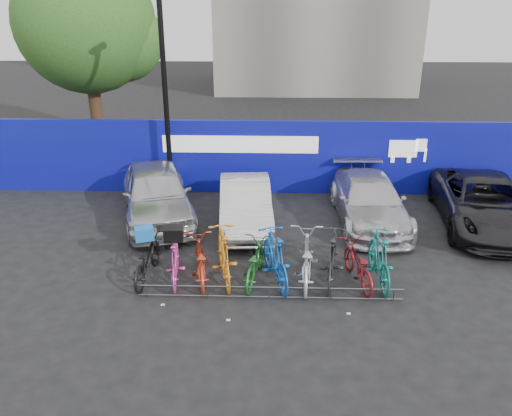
{
  "coord_description": "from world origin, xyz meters",
  "views": [
    {
      "loc": [
        0.01,
        -9.66,
        5.7
      ],
      "look_at": [
        -0.36,
        2.0,
        1.02
      ],
      "focal_mm": 35.0,
      "sensor_mm": 36.0,
      "label": 1
    }
  ],
  "objects_px": {
    "bike_rack": "(269,292)",
    "bike_1": "(175,261)",
    "bike_3": "(224,255)",
    "bike_8": "(358,264)",
    "bike_4": "(254,262)",
    "bike_5": "(275,258)",
    "car_2": "(369,200)",
    "tree": "(93,26)",
    "car_3": "(484,203)",
    "lamppost": "(165,95)",
    "bike_6": "(306,258)",
    "car_1": "(245,204)",
    "bike_2": "(200,260)",
    "car_0": "(157,193)",
    "bike_7": "(332,257)",
    "bike_0": "(147,259)",
    "bike_9": "(379,258)"
  },
  "relations": [
    {
      "from": "bike_4",
      "to": "bike_5",
      "type": "distance_m",
      "value": 0.49
    },
    {
      "from": "bike_7",
      "to": "bike_9",
      "type": "xyz_separation_m",
      "value": [
        1.03,
        -0.01,
        -0.0
      ]
    },
    {
      "from": "tree",
      "to": "bike_6",
      "type": "xyz_separation_m",
      "value": [
        7.57,
        -9.85,
        -4.52
      ]
    },
    {
      "from": "bike_rack",
      "to": "bike_1",
      "type": "height_order",
      "value": "bike_1"
    },
    {
      "from": "car_1",
      "to": "bike_2",
      "type": "xyz_separation_m",
      "value": [
        -0.86,
        -3.07,
        -0.17
      ]
    },
    {
      "from": "car_0",
      "to": "bike_7",
      "type": "distance_m",
      "value": 5.8
    },
    {
      "from": "car_2",
      "to": "bike_8",
      "type": "height_order",
      "value": "car_2"
    },
    {
      "from": "tree",
      "to": "lamppost",
      "type": "distance_m",
      "value": 6.14
    },
    {
      "from": "bike_2",
      "to": "car_0",
      "type": "bearing_deg",
      "value": -74.93
    },
    {
      "from": "bike_3",
      "to": "bike_4",
      "type": "relative_size",
      "value": 1.15
    },
    {
      "from": "bike_5",
      "to": "car_0",
      "type": "bearing_deg",
      "value": -60.93
    },
    {
      "from": "bike_5",
      "to": "bike_8",
      "type": "xyz_separation_m",
      "value": [
        1.82,
        0.01,
        -0.14
      ]
    },
    {
      "from": "car_1",
      "to": "bike_5",
      "type": "bearing_deg",
      "value": -79.88
    },
    {
      "from": "bike_rack",
      "to": "bike_1",
      "type": "xyz_separation_m",
      "value": [
        -2.09,
        0.7,
        0.34
      ]
    },
    {
      "from": "bike_3",
      "to": "bike_8",
      "type": "distance_m",
      "value": 2.97
    },
    {
      "from": "car_0",
      "to": "bike_6",
      "type": "relative_size",
      "value": 2.2
    },
    {
      "from": "bike_rack",
      "to": "bike_2",
      "type": "distance_m",
      "value": 1.77
    },
    {
      "from": "lamppost",
      "to": "bike_7",
      "type": "relative_size",
      "value": 3.11
    },
    {
      "from": "bike_rack",
      "to": "car_2",
      "type": "distance_m",
      "value": 5.08
    },
    {
      "from": "bike_5",
      "to": "bike_1",
      "type": "bearing_deg",
      "value": -14.08
    },
    {
      "from": "bike_0",
      "to": "bike_8",
      "type": "xyz_separation_m",
      "value": [
        4.7,
        -0.05,
        -0.03
      ]
    },
    {
      "from": "car_3",
      "to": "car_0",
      "type": "bearing_deg",
      "value": -174.4
    },
    {
      "from": "car_3",
      "to": "bike_5",
      "type": "xyz_separation_m",
      "value": [
        -5.81,
        -3.29,
        -0.09
      ]
    },
    {
      "from": "lamppost",
      "to": "bike_rack",
      "type": "bearing_deg",
      "value": -61.93
    },
    {
      "from": "car_3",
      "to": "bike_2",
      "type": "xyz_separation_m",
      "value": [
        -7.49,
        -3.23,
        -0.22
      ]
    },
    {
      "from": "bike_9",
      "to": "tree",
      "type": "bearing_deg",
      "value": -48.93
    },
    {
      "from": "bike_9",
      "to": "bike_rack",
      "type": "bearing_deg",
      "value": 16.23
    },
    {
      "from": "bike_0",
      "to": "bike_6",
      "type": "relative_size",
      "value": 0.88
    },
    {
      "from": "bike_4",
      "to": "bike_1",
      "type": "bearing_deg",
      "value": 11.34
    },
    {
      "from": "lamppost",
      "to": "bike_6",
      "type": "bearing_deg",
      "value": -52.38
    },
    {
      "from": "bike_1",
      "to": "tree",
      "type": "bearing_deg",
      "value": -72.18
    },
    {
      "from": "lamppost",
      "to": "bike_3",
      "type": "height_order",
      "value": "lamppost"
    },
    {
      "from": "bike_rack",
      "to": "bike_7",
      "type": "relative_size",
      "value": 2.85
    },
    {
      "from": "car_2",
      "to": "bike_1",
      "type": "bearing_deg",
      "value": -145.18
    },
    {
      "from": "car_0",
      "to": "car_2",
      "type": "height_order",
      "value": "car_0"
    },
    {
      "from": "bike_rack",
      "to": "bike_4",
      "type": "bearing_deg",
      "value": 114.08
    },
    {
      "from": "lamppost",
      "to": "bike_1",
      "type": "xyz_separation_m",
      "value": [
        1.11,
        -5.3,
        -2.76
      ]
    },
    {
      "from": "tree",
      "to": "lamppost",
      "type": "relative_size",
      "value": 1.28
    },
    {
      "from": "bike_3",
      "to": "bike_8",
      "type": "height_order",
      "value": "bike_3"
    },
    {
      "from": "tree",
      "to": "car_3",
      "type": "bearing_deg",
      "value": -27.62
    },
    {
      "from": "bike_6",
      "to": "bike_9",
      "type": "height_order",
      "value": "bike_9"
    },
    {
      "from": "bike_1",
      "to": "bike_6",
      "type": "xyz_separation_m",
      "value": [
        2.89,
        0.11,
        0.04
      ]
    },
    {
      "from": "car_0",
      "to": "bike_3",
      "type": "relative_size",
      "value": 2.29
    },
    {
      "from": "lamppost",
      "to": "bike_5",
      "type": "xyz_separation_m",
      "value": [
        3.32,
        -5.27,
        -2.67
      ]
    },
    {
      "from": "car_2",
      "to": "bike_0",
      "type": "bearing_deg",
      "value": -149.25
    },
    {
      "from": "tree",
      "to": "bike_0",
      "type": "height_order",
      "value": "tree"
    },
    {
      "from": "bike_1",
      "to": "car_1",
      "type": "bearing_deg",
      "value": -121.17
    },
    {
      "from": "bike_5",
      "to": "bike_9",
      "type": "bearing_deg",
      "value": 166.73
    },
    {
      "from": "bike_6",
      "to": "tree",
      "type": "bearing_deg",
      "value": -48.62
    },
    {
      "from": "lamppost",
      "to": "bike_rack",
      "type": "relative_size",
      "value": 1.09
    }
  ]
}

